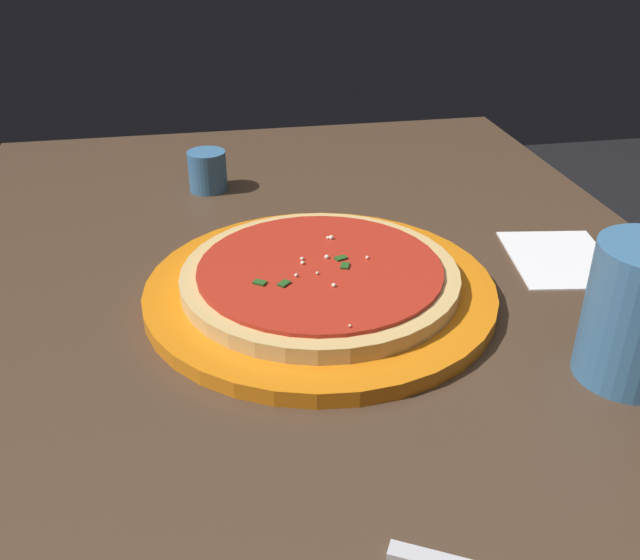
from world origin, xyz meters
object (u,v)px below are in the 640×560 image
Objects in this scene: cup_tall_drink at (639,313)px; cup_small_sauce at (208,171)px; serving_plate at (320,291)px; napkin_folded_right at (560,259)px; pizza at (320,275)px.

cup_small_sauce is at bearing -145.81° from cup_tall_drink.
serving_plate reaches higher than napkin_folded_right.
napkin_folded_right is (-0.03, 0.28, -0.01)m from serving_plate.
napkin_folded_right is at bearing 167.23° from cup_tall_drink.
cup_small_sauce is at bearing -162.69° from serving_plate.
cup_tall_drink is at bearing 34.19° from cup_small_sauce.
pizza is 2.00× the size of napkin_folded_right.
napkin_folded_right is (-0.20, 0.05, -0.06)m from cup_tall_drink.
serving_plate is 0.02m from pizza.
cup_tall_drink is at bearing -12.77° from napkin_folded_right.
cup_tall_drink is (0.17, 0.23, 0.05)m from serving_plate.
serving_plate is 1.27× the size of pizza.
cup_small_sauce is at bearing -126.68° from napkin_folded_right.
pizza is at bearing -83.32° from napkin_folded_right.
pizza is at bearing -126.60° from cup_tall_drink.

